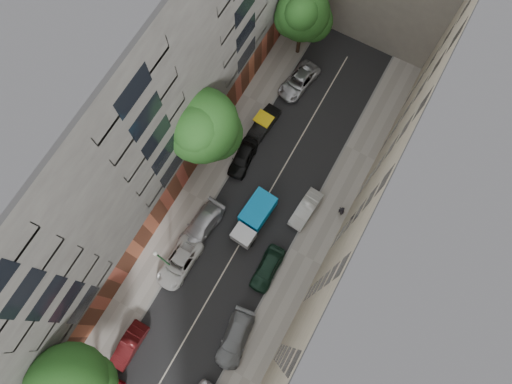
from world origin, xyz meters
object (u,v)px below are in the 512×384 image
Objects in this scene: car_left_3 at (201,226)px; car_left_4 at (243,158)px; tree_mid at (202,128)px; car_left_5 at (264,124)px; tarp_truck at (254,218)px; car_right_2 at (267,268)px; car_left_1 at (129,345)px; tree_far at (303,16)px; car_right_3 at (306,209)px; car_left_2 at (179,263)px; pedestrian at (342,211)px; car_left_6 at (299,81)px; lamp_post at (162,258)px; car_right_1 at (235,339)px.

car_left_3 reaches higher than car_left_4.
car_left_5 is at bearing 63.00° from tree_mid.
car_right_2 is (3.07, -3.16, -0.52)m from tarp_truck.
tree_far reaches higher than car_left_1.
tree_far reaches higher than car_right_3.
car_left_2 is 3.00× the size of pedestrian.
tree_mid is (-2.70, 17.09, 6.06)m from car_left_1.
car_left_5 is 9.00m from car_right_3.
car_left_1 is at bearing -85.53° from car_left_5.
car_left_5 is 0.85× the size of car_left_6.
car_left_6 is at bearing 106.22° from tarp_truck.
tree_far is 1.27× the size of lamp_post.
car_left_5 is at bearing 84.09° from car_left_4.
car_left_4 is 15.65m from car_right_1.
pedestrian reaches higher than car_left_1.
car_left_2 is 1.02× the size of car_left_6.
lamp_post reaches higher than car_right_2.
lamp_post is (-1.40, -20.96, 3.45)m from car_left_6.
lamp_post is (0.30, -24.09, -1.47)m from tree_far.
lamp_post is at bearing -89.27° from tree_far.
car_right_1 is 17.03m from tree_mid.
car_right_2 is (6.76, -7.70, 0.02)m from car_left_4.
car_left_4 is at bearing 87.00° from lamp_post.
car_right_2 is 0.42× the size of tree_mid.
tree_far is at bearing 90.73° from lamp_post.
car_right_3 is 13.12m from lamp_post.
lamp_post reaches higher than car_right_1.
pedestrian is (10.00, 7.10, 0.23)m from car_left_3.
car_right_1 is 0.77× the size of lamp_post.
car_left_3 is 7.30m from car_left_4.
car_right_2 is (6.76, -0.40, -0.01)m from car_left_3.
car_left_5 reaches higher than car_left_1.
tree_mid is at bearing 23.58° from pedestrian.
tarp_truck is 0.78× the size of lamp_post.
car_right_2 is at bearing 85.90° from car_right_1.
car_right_3 is (0.44, 6.20, -0.07)m from car_right_2.
car_left_3 reaches higher than car_left_5.
car_left_6 is 12.73m from car_right_3.
car_left_6 is 21.29m from lamp_post.
car_left_1 is 20.85m from pedestrian.
car_left_3 is at bearing -87.40° from tree_far.
car_right_1 is at bearing -51.59° from tree_mid.
car_left_2 is at bearing 90.01° from car_left_1.
car_left_3 is at bearing 91.54° from car_left_2.
lamp_post is (-0.60, -15.36, 3.45)m from car_left_5.
car_left_2 is 7.47m from car_right_2.
car_left_4 is at bearing 172.88° from car_right_3.
tree_far is at bearing 124.47° from car_right_3.
car_left_2 is 20.42m from car_left_6.
car_left_3 is at bearing 53.52° from pedestrian.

